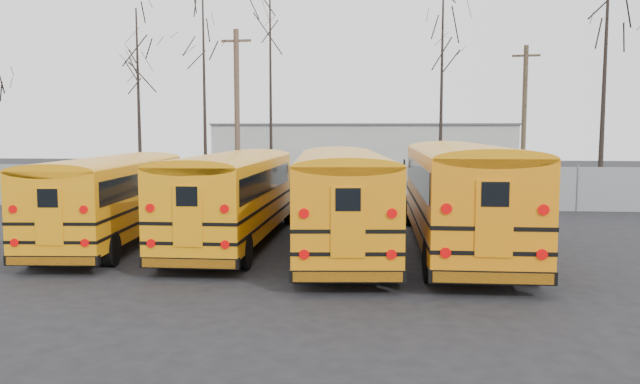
# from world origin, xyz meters

# --- Properties ---
(ground) EXTENTS (120.00, 120.00, 0.00)m
(ground) POSITION_xyz_m (0.00, 0.00, 0.00)
(ground) COLOR black
(ground) RESTS_ON ground
(fence) EXTENTS (40.00, 0.04, 2.00)m
(fence) POSITION_xyz_m (0.00, 12.00, 1.00)
(fence) COLOR gray
(fence) RESTS_ON ground
(distant_building) EXTENTS (22.00, 8.00, 4.00)m
(distant_building) POSITION_xyz_m (2.00, 32.00, 2.00)
(distant_building) COLOR #AFAFAA
(distant_building) RESTS_ON ground
(bus_a) EXTENTS (3.03, 10.36, 2.86)m
(bus_a) POSITION_xyz_m (-5.36, 2.30, 1.68)
(bus_a) COLOR black
(bus_a) RESTS_ON ground
(bus_b) EXTENTS (2.52, 10.68, 2.98)m
(bus_b) POSITION_xyz_m (-1.52, 2.45, 1.75)
(bus_b) COLOR black
(bus_b) RESTS_ON ground
(bus_c) EXTENTS (3.48, 11.26, 3.10)m
(bus_c) POSITION_xyz_m (1.94, 1.51, 1.82)
(bus_c) COLOR black
(bus_c) RESTS_ON ground
(bus_d) EXTENTS (2.73, 11.82, 3.30)m
(bus_d) POSITION_xyz_m (5.47, 1.90, 1.93)
(bus_d) COLOR black
(bus_d) RESTS_ON ground
(utility_pole_left) EXTENTS (1.55, 0.28, 8.69)m
(utility_pole_left) POSITION_xyz_m (-4.08, 14.63, 4.46)
(utility_pole_left) COLOR brown
(utility_pole_left) RESTS_ON ground
(utility_pole_right) EXTENTS (1.44, 0.31, 8.08)m
(utility_pole_right) POSITION_xyz_m (10.80, 17.34, 4.15)
(utility_pole_right) COLOR #473A28
(utility_pole_right) RESTS_ON ground
(tree_1) EXTENTS (0.26, 0.26, 9.91)m
(tree_1) POSITION_xyz_m (-9.42, 15.15, 4.95)
(tree_1) COLOR black
(tree_1) RESTS_ON ground
(tree_2) EXTENTS (0.26, 0.26, 10.74)m
(tree_2) POSITION_xyz_m (-5.49, 13.67, 5.37)
(tree_2) COLOR black
(tree_2) RESTS_ON ground
(tree_3) EXTENTS (0.26, 0.26, 12.56)m
(tree_3) POSITION_xyz_m (-2.77, 17.18, 6.28)
(tree_3) COLOR black
(tree_3) RESTS_ON ground
(tree_4) EXTENTS (0.26, 0.26, 11.78)m
(tree_4) POSITION_xyz_m (6.34, 16.37, 5.89)
(tree_4) COLOR black
(tree_4) RESTS_ON ground
(tree_5) EXTENTS (0.26, 0.26, 12.92)m
(tree_5) POSITION_xyz_m (13.72, 14.17, 6.46)
(tree_5) COLOR black
(tree_5) RESTS_ON ground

